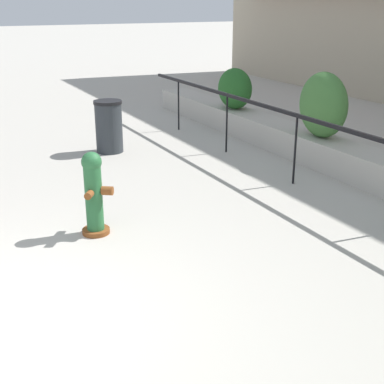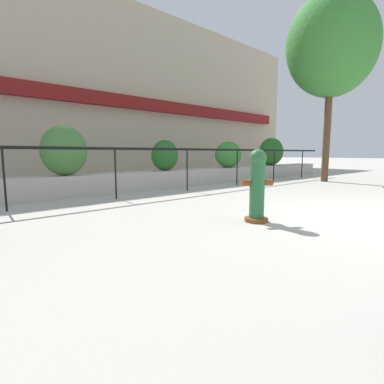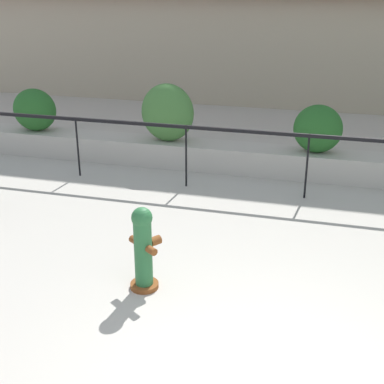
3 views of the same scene
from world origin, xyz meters
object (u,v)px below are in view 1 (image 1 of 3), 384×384
object	(u,v)px
hedge_bush_0	(235,89)
fire_hydrant	(94,193)
hedge_bush_1	(323,105)
trash_bin	(109,126)

from	to	relation	value
hedge_bush_0	fire_hydrant	size ratio (longest dim) A/B	0.88
hedge_bush_1	hedge_bush_0	bearing A→B (deg)	180.00
hedge_bush_0	trash_bin	xyz separation A→B (m)	(0.46, -3.12, -0.44)
trash_bin	hedge_bush_0	bearing A→B (deg)	98.29
hedge_bush_0	hedge_bush_1	distance (m)	2.97
hedge_bush_0	trash_bin	bearing A→B (deg)	-81.71
hedge_bush_1	fire_hydrant	world-z (taller)	hedge_bush_1
hedge_bush_0	fire_hydrant	xyz separation A→B (m)	(4.10, -4.56, -0.40)
hedge_bush_1	trash_bin	distance (m)	4.05
fire_hydrant	trash_bin	world-z (taller)	fire_hydrant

